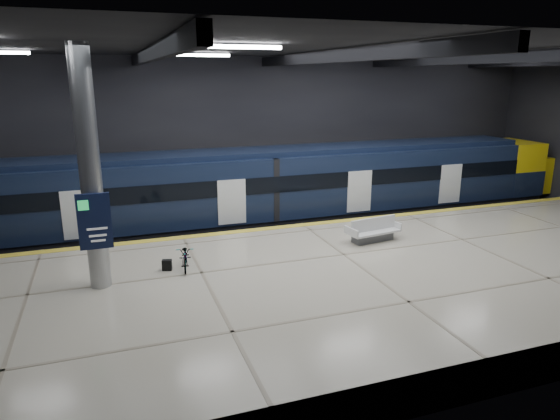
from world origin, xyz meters
name	(u,v)px	position (x,y,z in m)	size (l,w,h in m)	color
ground	(331,273)	(0.00, 0.00, 0.00)	(30.00, 30.00, 0.00)	black
room_shell	(335,118)	(0.00, 0.00, 5.72)	(30.10, 16.10, 8.05)	black
platform	(364,285)	(0.00, -2.50, 0.55)	(30.00, 11.00, 1.10)	beige
safety_strip	(304,225)	(0.00, 2.75, 1.11)	(30.00, 0.40, 0.01)	yellow
rails	(282,230)	(0.00, 5.50, 0.08)	(30.00, 1.52, 0.16)	gray
train	(323,186)	(2.07, 5.50, 2.06)	(29.40, 2.84, 3.79)	black
bench	(373,233)	(1.67, -0.03, 1.42)	(2.15, 1.13, 0.91)	#595B60
bicycle	(185,256)	(-5.40, -0.44, 1.50)	(0.53, 1.52, 0.80)	#99999E
pannier_bag	(167,265)	(-6.00, -0.44, 1.28)	(0.30, 0.18, 0.35)	black
info_column	(90,174)	(-8.00, -1.03, 4.46)	(0.90, 0.78, 6.90)	#9EA0A5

